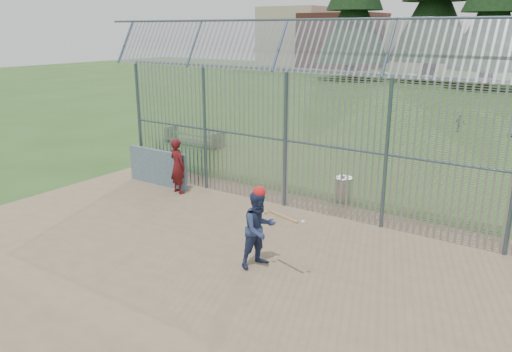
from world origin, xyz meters
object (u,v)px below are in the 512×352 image
Objects in this scene: dugout_wall at (158,167)px; batter at (259,229)px; onlooker at (178,166)px; bleacher at (194,136)px; trash_can at (343,189)px.

dugout_wall is 1.44× the size of batter.
batter reaches higher than dugout_wall.
onlooker is at bearing -13.12° from dugout_wall.
batter is 0.98× the size of onlooker.
onlooker reaches higher than dugout_wall.
onlooker is (-5.00, 2.80, 0.02)m from batter.
bleacher is (-4.19, 5.58, -0.49)m from onlooker.
dugout_wall is 1.42× the size of onlooker.
trash_can is (5.83, 2.01, -0.24)m from dugout_wall.
batter reaches higher than bleacher.
dugout_wall is 3.05× the size of trash_can.
trash_can is at bearing 23.35° from batter.
dugout_wall is 6.11m from bleacher.
trash_can is (4.67, 2.28, -0.52)m from onlooker.
trash_can is at bearing -20.46° from bleacher.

